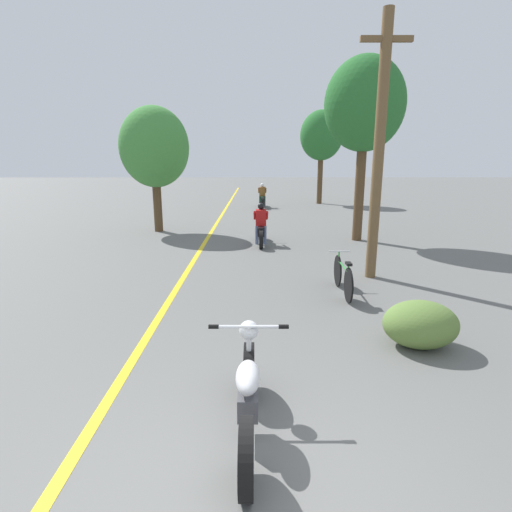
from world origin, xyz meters
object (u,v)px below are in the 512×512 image
Objects in this scene: utility_pole at (381,148)px; motorcycle_rider_far at (264,198)px; roadside_tree_right_far at (324,136)px; roadside_tree_right_near at (367,106)px; motorcycle_foreground at (250,394)px; roadside_tree_left at (156,148)px; bicycle_parked at (345,277)px; motorcycle_rider_lead at (263,229)px.

motorcycle_rider_far is at bearing 99.52° from utility_pole.
roadside_tree_right_far is at bearing 85.51° from utility_pole.
motorcycle_rider_far is (-3.12, 9.59, -3.86)m from roadside_tree_right_near.
roadside_tree_left is at bearing 107.44° from motorcycle_foreground.
bicycle_parked is at bearing -97.18° from roadside_tree_right_far.
roadside_tree_right_far is 2.72× the size of motorcycle_rider_lead.
motorcycle_rider_far is (0.20, 10.26, 0.02)m from motorcycle_rider_lead.
motorcycle_foreground is at bearing -91.47° from motorcycle_rider_lead.
motorcycle_rider_lead is 0.98× the size of motorcycle_rider_far.
utility_pole is at bearing -99.81° from roadside_tree_right_near.
bicycle_parked is at bearing -84.65° from motorcycle_rider_far.
motorcycle_foreground is at bearing -72.56° from roadside_tree_left.
roadside_tree_left is 5.31m from motorcycle_rider_lead.
motorcycle_rider_far reaches higher than motorcycle_rider_lead.
utility_pole is at bearing -80.48° from motorcycle_rider_far.
roadside_tree_left is 12.63m from motorcycle_foreground.
motorcycle_rider_far is (4.14, 7.85, -2.61)m from roadside_tree_left.
roadside_tree_right_near is 3.42× the size of bicycle_parked.
motorcycle_rider_far is (0.44, 19.62, 0.09)m from motorcycle_foreground.
roadside_tree_right_far is at bearing 87.56° from roadside_tree_right_near.
roadside_tree_right_near reaches higher than bicycle_parked.
roadside_tree_right_near is at bearing 73.40° from bicycle_parked.
roadside_tree_right_far is 2.76× the size of motorcycle_foreground.
roadside_tree_right_far reaches higher than motorcycle_rider_far.
bicycle_parked is (1.43, -15.27, -0.16)m from motorcycle_rider_far.
roadside_tree_right_near is 2.91× the size of motorcycle_foreground.
utility_pole reaches higher than roadside_tree_left.
motorcycle_rider_lead is (3.94, -2.41, -2.63)m from roadside_tree_left.
motorcycle_rider_far is at bearing 88.86° from motorcycle_rider_lead.
motorcycle_rider_far is 15.34m from bicycle_parked.
motorcycle_foreground is at bearing -116.67° from utility_pole.
motorcycle_foreground is 0.99× the size of motorcycle_rider_lead.
roadside_tree_left is 2.19× the size of motorcycle_rider_far.
motorcycle_rider_far is (-3.62, -2.12, -3.57)m from roadside_tree_right_far.
utility_pole is 8.98m from roadside_tree_left.
roadside_tree_right_far is at bearing 82.82° from bicycle_parked.
utility_pole is 1.24× the size of roadside_tree_left.
utility_pole is at bearing -55.97° from motorcycle_rider_lead.
motorcycle_foreground is (3.70, -11.77, -2.70)m from roadside_tree_left.
bicycle_parked is (1.87, 4.34, -0.07)m from motorcycle_foreground.
roadside_tree_left is at bearing 166.51° from roadside_tree_right_near.
roadside_tree_right_near is (0.77, 4.45, 1.42)m from utility_pole.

